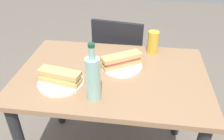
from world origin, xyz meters
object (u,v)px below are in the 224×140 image
knife_far (116,61)px  water_bottle (93,78)px  dining_table (112,91)px  chair_far (120,60)px  plate_far (121,66)px  plate_near (61,83)px  beer_glass (153,42)px  knife_near (64,75)px  baguette_sandwich_near (60,76)px  baguette_sandwich_far (122,60)px

knife_far → water_bottle: (-0.07, -0.34, 0.10)m
dining_table → chair_far: chair_far is taller
plate_far → knife_far: 0.06m
plate_near → beer_glass: bearing=41.4°
plate_near → knife_near: bearing=90.9°
plate_near → knife_far: knife_far is taller
plate_near → knife_near: (-0.00, 0.05, 0.01)m
chair_far → knife_near: 0.74m
plate_near → baguette_sandwich_near: size_ratio=1.04×
plate_near → beer_glass: (0.48, 0.43, 0.06)m
dining_table → plate_far: 0.16m
dining_table → plate_near: plate_near is taller
baguette_sandwich_near → water_bottle: water_bottle is taller
water_bottle → plate_far: bearing=71.0°
plate_near → baguette_sandwich_near: 0.04m
chair_far → beer_glass: size_ratio=6.10×
dining_table → knife_near: 0.31m
knife_near → baguette_sandwich_far: baguette_sandwich_far is taller
chair_far → baguette_sandwich_near: (-0.24, -0.70, 0.29)m
dining_table → baguette_sandwich_far: baguette_sandwich_far is taller
dining_table → water_bottle: bearing=-104.0°
plate_far → beer_glass: size_ratio=1.70×
baguette_sandwich_near → knife_near: size_ratio=1.30×
dining_table → baguette_sandwich_near: bearing=-151.2°
baguette_sandwich_near → plate_far: (0.30, 0.21, -0.04)m
plate_near → baguette_sandwich_near: baguette_sandwich_near is taller
chair_far → water_bottle: size_ratio=2.95×
plate_near → beer_glass: 0.65m
chair_far → plate_near: 0.78m
chair_far → plate_near: (-0.24, -0.70, 0.25)m
chair_far → knife_near: chair_far is taller
baguette_sandwich_near → plate_far: baguette_sandwich_near is taller
beer_glass → knife_near: bearing=-142.4°
knife_near → water_bottle: (0.20, -0.14, 0.10)m
dining_table → chair_far: size_ratio=1.23×
water_bottle → plate_near: bearing=155.5°
plate_near → plate_far: size_ratio=1.00×
baguette_sandwich_near → knife_far: (0.26, 0.25, -0.03)m
knife_near → water_bottle: 0.27m
knife_near → plate_far: bearing=27.4°
knife_near → baguette_sandwich_far: (0.30, 0.16, 0.03)m
baguette_sandwich_far → plate_far: bearing=180.0°
water_bottle → dining_table: bearing=76.0°
knife_near → baguette_sandwich_far: bearing=27.4°
plate_far → water_bottle: size_ratio=0.82×
baguette_sandwich_far → dining_table: bearing=-123.6°
dining_table → water_bottle: water_bottle is taller
chair_far → knife_far: size_ratio=6.24×
baguette_sandwich_far → beer_glass: (0.18, 0.22, 0.02)m
plate_near → dining_table: bearing=28.8°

